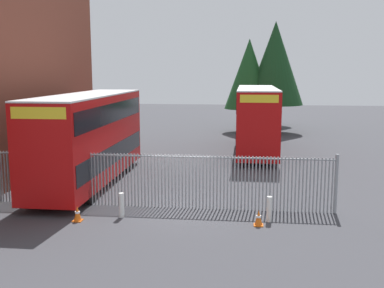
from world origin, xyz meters
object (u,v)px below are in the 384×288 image
at_px(double_decker_bus_near_gate, 89,135).
at_px(traffic_cone_mid_forecourt, 259,218).
at_px(bollard_center_front, 269,209).
at_px(double_decker_bus_behind_fence_left, 256,117).
at_px(traffic_cone_by_gate, 77,214).
at_px(bollard_near_left, 122,205).

height_order(double_decker_bus_near_gate, traffic_cone_mid_forecourt, double_decker_bus_near_gate).
relative_size(double_decker_bus_near_gate, bollard_center_front, 11.38).
relative_size(double_decker_bus_near_gate, double_decker_bus_behind_fence_left, 1.00).
bearing_deg(double_decker_bus_near_gate, traffic_cone_by_gate, -75.84).
height_order(double_decker_bus_near_gate, double_decker_bus_behind_fence_left, same).
bearing_deg(bollard_center_front, bollard_near_left, -178.40).
bearing_deg(double_decker_bus_behind_fence_left, double_decker_bus_near_gate, -130.59).
xyz_separation_m(bollard_near_left, bollard_center_front, (5.56, 0.16, 0.00)).
xyz_separation_m(double_decker_bus_behind_fence_left, traffic_cone_mid_forecourt, (-0.20, -14.97, -2.13)).
distance_m(double_decker_bus_near_gate, double_decker_bus_behind_fence_left, 12.73).
height_order(double_decker_bus_behind_fence_left, bollard_center_front, double_decker_bus_behind_fence_left).
relative_size(bollard_near_left, traffic_cone_mid_forecourt, 1.61).
bearing_deg(bollard_near_left, traffic_cone_mid_forecourt, -4.02).
xyz_separation_m(double_decker_bus_near_gate, double_decker_bus_behind_fence_left, (8.28, 9.66, 0.00)).
bearing_deg(double_decker_bus_behind_fence_left, traffic_cone_by_gate, -114.28).
relative_size(double_decker_bus_near_gate, traffic_cone_by_gate, 18.32).
distance_m(double_decker_bus_behind_fence_left, traffic_cone_mid_forecourt, 15.12).
xyz_separation_m(bollard_near_left, traffic_cone_mid_forecourt, (5.16, -0.36, -0.19)).
bearing_deg(traffic_cone_mid_forecourt, traffic_cone_by_gate, -177.65).
relative_size(bollard_near_left, traffic_cone_by_gate, 1.61).
relative_size(double_decker_bus_behind_fence_left, bollard_center_front, 11.38).
bearing_deg(double_decker_bus_behind_fence_left, bollard_near_left, -110.17).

